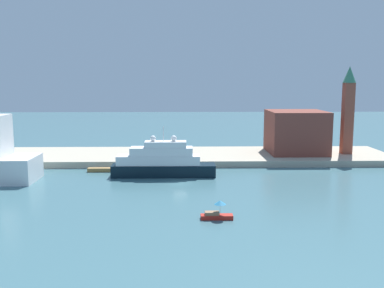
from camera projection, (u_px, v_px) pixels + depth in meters
ground at (180, 184)px, 89.29m from camera, size 400.00×400.00×0.00m
quay_dock at (181, 156)px, 116.67m from camera, size 110.00×23.59×1.59m
large_yacht at (162, 162)px, 96.02m from camera, size 22.58×4.77×10.95m
small_motorboat at (217, 213)px, 66.60m from camera, size 4.91×1.80×2.91m
work_barge at (100, 170)px, 101.03m from camera, size 5.59×1.64×0.88m
harbor_building at (296, 132)px, 116.89m from camera, size 14.66×14.77×11.21m
bell_tower at (348, 106)px, 114.53m from camera, size 3.35×3.35×22.83m
parked_car at (141, 153)px, 113.81m from camera, size 3.88×1.66×1.55m
person_figure at (162, 156)px, 107.21m from camera, size 0.36×0.36×1.81m
mooring_bollard at (190, 159)px, 106.09m from camera, size 0.39×0.39×0.73m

